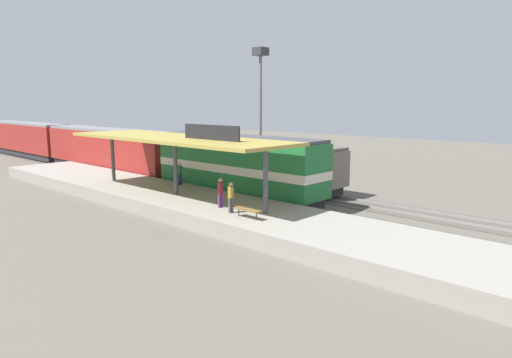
{
  "coord_description": "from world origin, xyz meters",
  "views": [
    {
      "loc": [
        -22.71,
        -24.2,
        6.91
      ],
      "look_at": [
        -1.38,
        -4.28,
        2.0
      ],
      "focal_mm": 31.93,
      "sensor_mm": 36.0,
      "label": 1
    }
  ],
  "objects": [
    {
      "name": "freight_car",
      "position": [
        4.6,
        -0.79,
        1.97
      ],
      "size": [
        2.8,
        12.0,
        3.54
      ],
      "color": "#28282D",
      "rests_on": "track_far"
    },
    {
      "name": "passenger_carriage_front",
      "position": [
        0.0,
        16.92,
        2.31
      ],
      "size": [
        2.9,
        20.0,
        4.24
      ],
      "color": "#28282D",
      "rests_on": "track_near"
    },
    {
      "name": "passenger_carriage_rear",
      "position": [
        0.0,
        37.72,
        2.31
      ],
      "size": [
        2.9,
        20.0,
        4.24
      ],
      "color": "#28282D",
      "rests_on": "track_near"
    },
    {
      "name": "track_near",
      "position": [
        0.0,
        0.0,
        0.03
      ],
      "size": [
        3.2,
        110.0,
        0.16
      ],
      "color": "#4E4941",
      "rests_on": "ground"
    },
    {
      "name": "station_canopy",
      "position": [
        -4.6,
        -0.09,
        4.53
      ],
      "size": [
        5.2,
        18.0,
        4.7
      ],
      "color": "#47474C",
      "rests_on": "platform"
    },
    {
      "name": "person_boarding",
      "position": [
        -2.42,
        2.43,
        1.85
      ],
      "size": [
        0.34,
        0.34,
        1.71
      ],
      "color": "navy",
      "rests_on": "platform"
    },
    {
      "name": "person_waiting",
      "position": [
        -5.75,
        -6.47,
        1.85
      ],
      "size": [
        0.34,
        0.34,
        1.71
      ],
      "color": "#4C4C51",
      "rests_on": "platform"
    },
    {
      "name": "track_far",
      "position": [
        4.6,
        0.0,
        0.03
      ],
      "size": [
        3.2,
        110.0,
        0.16
      ],
      "color": "#4E4941",
      "rests_on": "ground"
    },
    {
      "name": "person_walking",
      "position": [
        -5.26,
        -5.08,
        1.85
      ],
      "size": [
        0.34,
        0.34,
        1.71
      ],
      "color": "#663375",
      "rests_on": "platform"
    },
    {
      "name": "locomotive",
      "position": [
        0.0,
        -1.08,
        2.41
      ],
      "size": [
        2.93,
        14.43,
        4.44
      ],
      "color": "#28282D",
      "rests_on": "track_near"
    },
    {
      "name": "platform",
      "position": [
        -4.6,
        0.0,
        0.45
      ],
      "size": [
        6.0,
        44.0,
        0.9
      ],
      "primitive_type": "cube",
      "color": "gray",
      "rests_on": "ground"
    },
    {
      "name": "ground_plane",
      "position": [
        2.0,
        0.0,
        0.0
      ],
      "size": [
        120.0,
        120.0,
        0.0
      ],
      "primitive_type": "plane",
      "color": "#5B564C"
    },
    {
      "name": "platform_bench",
      "position": [
        -6.0,
        -7.97,
        1.34
      ],
      "size": [
        0.44,
        1.7,
        0.5
      ],
      "color": "#333338",
      "rests_on": "platform"
    },
    {
      "name": "light_mast",
      "position": [
        7.8,
        3.75,
        8.4
      ],
      "size": [
        1.1,
        1.1,
        11.7
      ],
      "color": "slate",
      "rests_on": "ground"
    }
  ]
}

